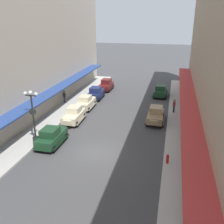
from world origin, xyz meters
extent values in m
plane|color=#424244|center=(0.00, 0.00, 0.00)|extent=(200.00, 200.00, 0.00)
cube|color=#B7B5AD|center=(-7.50, 0.00, 0.07)|extent=(3.00, 60.00, 0.15)
cube|color=#B7B5AD|center=(7.50, 0.00, 0.07)|extent=(3.00, 60.00, 0.15)
cube|color=navy|center=(-8.10, 0.00, 3.00)|extent=(1.80, 54.00, 0.16)
cube|color=#BF3333|center=(8.10, 0.00, 3.00)|extent=(1.80, 54.00, 0.16)
cube|color=beige|center=(-4.87, 11.17, 0.74)|extent=(1.72, 3.91, 0.80)
cube|color=beige|center=(-4.87, 10.92, 1.49)|extent=(1.45, 1.71, 0.70)
cube|color=#8C9EA8|center=(-4.87, 10.92, 1.49)|extent=(1.38, 1.67, 0.42)
cube|color=beige|center=(-4.89, 13.30, 0.79)|extent=(0.94, 0.37, 0.52)
cube|color=#6D6856|center=(-5.82, 11.16, 0.42)|extent=(0.26, 3.51, 0.12)
cube|color=#6D6856|center=(-3.92, 11.17, 0.42)|extent=(0.26, 3.51, 0.12)
cylinder|color=black|center=(-5.69, 12.53, 0.34)|extent=(0.22, 0.68, 0.68)
cylinder|color=black|center=(-4.07, 12.54, 0.34)|extent=(0.22, 0.68, 0.68)
cylinder|color=black|center=(-5.67, 9.80, 0.34)|extent=(0.22, 0.68, 0.68)
cylinder|color=black|center=(-4.06, 9.81, 0.34)|extent=(0.22, 0.68, 0.68)
cube|color=#193D23|center=(4.54, 19.17, 0.74)|extent=(1.87, 3.97, 0.80)
cube|color=#193D23|center=(4.53, 18.92, 1.49)|extent=(1.51, 1.76, 0.70)
cube|color=#8C9EA8|center=(4.53, 18.92, 1.49)|extent=(1.44, 1.72, 0.42)
cube|color=#193D23|center=(4.63, 21.30, 0.79)|extent=(0.95, 0.40, 0.52)
cube|color=black|center=(3.59, 19.21, 0.42)|extent=(0.39, 3.52, 0.12)
cube|color=black|center=(5.49, 19.13, 0.42)|extent=(0.39, 3.52, 0.12)
cylinder|color=black|center=(3.79, 20.57, 0.34)|extent=(0.25, 0.69, 0.68)
cylinder|color=black|center=(5.40, 20.50, 0.34)|extent=(0.25, 0.69, 0.68)
cylinder|color=black|center=(3.67, 17.84, 0.34)|extent=(0.25, 0.69, 0.68)
cylinder|color=black|center=(5.28, 17.77, 0.34)|extent=(0.25, 0.69, 0.68)
cube|color=#591919|center=(-4.59, 20.66, 0.74)|extent=(1.76, 3.93, 0.80)
cube|color=#591919|center=(-4.59, 20.91, 1.49)|extent=(1.47, 1.72, 0.70)
cube|color=#8C9EA8|center=(-4.59, 20.91, 1.49)|extent=(1.39, 1.69, 0.42)
cube|color=#591919|center=(-4.62, 18.53, 0.79)|extent=(0.94, 0.37, 0.52)
cube|color=black|center=(-3.64, 20.64, 0.42)|extent=(0.29, 3.51, 0.12)
cube|color=black|center=(-5.54, 20.67, 0.42)|extent=(0.29, 3.51, 0.12)
cylinder|color=black|center=(-3.81, 19.28, 0.34)|extent=(0.23, 0.68, 0.68)
cylinder|color=black|center=(-5.42, 19.30, 0.34)|extent=(0.23, 0.68, 0.68)
cylinder|color=black|center=(-3.76, 22.01, 0.34)|extent=(0.23, 0.68, 0.68)
cylinder|color=black|center=(-5.38, 22.03, 0.34)|extent=(0.23, 0.68, 0.68)
cube|color=#193D23|center=(-4.63, 0.46, 0.74)|extent=(1.70, 3.90, 0.80)
cube|color=#193D23|center=(-4.63, 0.21, 1.49)|extent=(1.44, 1.70, 0.70)
cube|color=#8C9EA8|center=(-4.63, 0.21, 1.49)|extent=(1.37, 1.67, 0.42)
cube|color=#193D23|center=(-4.62, 2.59, 0.79)|extent=(0.94, 0.36, 0.52)
cube|color=black|center=(-5.58, 0.46, 0.42)|extent=(0.24, 3.51, 0.12)
cube|color=black|center=(-3.68, 0.46, 0.42)|extent=(0.24, 3.51, 0.12)
cylinder|color=black|center=(-5.43, 1.83, 0.34)|extent=(0.22, 0.68, 0.68)
cylinder|color=black|center=(-3.82, 1.83, 0.34)|extent=(0.22, 0.68, 0.68)
cylinder|color=black|center=(-5.44, -0.90, 0.34)|extent=(0.22, 0.68, 0.68)
cylinder|color=black|center=(-3.82, -0.90, 0.34)|extent=(0.22, 0.68, 0.68)
cube|color=beige|center=(-4.69, 6.33, 0.74)|extent=(1.79, 3.94, 0.80)
cube|color=beige|center=(-4.70, 6.58, 1.49)|extent=(1.48, 1.73, 0.70)
cube|color=#8C9EA8|center=(-4.70, 6.58, 1.49)|extent=(1.41, 1.70, 0.42)
cube|color=beige|center=(-4.64, 4.20, 0.79)|extent=(0.94, 0.38, 0.52)
cube|color=#6D6856|center=(-3.74, 6.35, 0.42)|extent=(0.32, 3.51, 0.12)
cube|color=#6D6856|center=(-5.64, 6.31, 0.42)|extent=(0.32, 3.51, 0.12)
cylinder|color=black|center=(-3.85, 4.99, 0.34)|extent=(0.24, 0.69, 0.68)
cylinder|color=black|center=(-5.47, 4.95, 0.34)|extent=(0.24, 0.69, 0.68)
cylinder|color=black|center=(-3.92, 7.72, 0.34)|extent=(0.24, 0.69, 0.68)
cylinder|color=black|center=(-5.53, 7.68, 0.34)|extent=(0.24, 0.69, 0.68)
cube|color=#997F5B|center=(4.63, 8.59, 0.74)|extent=(1.75, 3.92, 0.80)
cube|color=#997F5B|center=(4.63, 8.84, 1.49)|extent=(1.46, 1.72, 0.70)
cube|color=#8C9EA8|center=(4.63, 8.84, 1.49)|extent=(1.39, 1.68, 0.42)
cube|color=#997F5B|center=(4.60, 6.46, 0.79)|extent=(0.94, 0.37, 0.52)
cube|color=#4C3F2D|center=(5.58, 8.58, 0.42)|extent=(0.28, 3.51, 0.12)
cube|color=#4C3F2D|center=(3.68, 8.60, 0.42)|extent=(0.28, 3.51, 0.12)
cylinder|color=black|center=(5.42, 7.22, 0.34)|extent=(0.23, 0.68, 0.68)
cylinder|color=black|center=(3.80, 7.24, 0.34)|extent=(0.23, 0.68, 0.68)
cylinder|color=black|center=(5.45, 9.95, 0.34)|extent=(0.23, 0.68, 0.68)
cylinder|color=black|center=(3.84, 9.97, 0.34)|extent=(0.23, 0.68, 0.68)
cube|color=#19234C|center=(-4.84, 15.70, 0.74)|extent=(1.75, 3.92, 0.80)
cube|color=#19234C|center=(-4.84, 15.45, 1.49)|extent=(1.46, 1.72, 0.70)
cube|color=#8C9EA8|center=(-4.84, 15.45, 1.49)|extent=(1.39, 1.68, 0.42)
cube|color=#19234C|center=(-4.87, 17.83, 0.79)|extent=(0.94, 0.37, 0.52)
cube|color=black|center=(-5.79, 15.69, 0.42)|extent=(0.28, 3.51, 0.12)
cube|color=black|center=(-3.89, 15.71, 0.42)|extent=(0.28, 3.51, 0.12)
cylinder|color=black|center=(-5.67, 17.05, 0.34)|extent=(0.23, 0.68, 0.68)
cylinder|color=black|center=(-4.05, 17.07, 0.34)|extent=(0.23, 0.68, 0.68)
cylinder|color=black|center=(-5.63, 14.32, 0.34)|extent=(0.23, 0.68, 0.68)
cylinder|color=black|center=(-4.02, 14.34, 0.34)|extent=(0.23, 0.68, 0.68)
cube|color=black|center=(-6.40, 0.55, 0.40)|extent=(0.44, 0.44, 0.50)
cylinder|color=black|center=(-6.40, 0.55, 2.75)|extent=(0.16, 0.16, 4.20)
cube|color=black|center=(-6.40, 0.55, 4.85)|extent=(1.10, 0.10, 0.10)
sphere|color=white|center=(-6.95, 0.55, 5.03)|extent=(0.32, 0.32, 0.32)
sphere|color=white|center=(-5.85, 0.55, 5.03)|extent=(0.32, 0.32, 0.32)
sphere|color=white|center=(-6.40, 0.55, 5.13)|extent=(0.36, 0.36, 0.36)
cylinder|color=black|center=(-6.40, 0.55, 3.25)|extent=(0.64, 0.18, 0.64)
cylinder|color=silver|center=(-6.40, 0.65, 3.25)|extent=(0.56, 0.02, 0.56)
cylinder|color=#B21E19|center=(6.35, -0.50, 0.50)|extent=(0.24, 0.24, 0.70)
sphere|color=#B21E19|center=(6.35, -0.50, 0.87)|extent=(0.20, 0.20, 0.20)
cylinder|color=#2D2D33|center=(6.67, 12.07, 0.57)|extent=(0.24, 0.24, 0.85)
cube|color=maroon|center=(6.67, 12.07, 1.28)|extent=(0.36, 0.22, 0.56)
sphere|color=#9E7051|center=(6.67, 12.07, 1.68)|extent=(0.22, 0.22, 0.22)
cylinder|color=black|center=(6.67, 12.07, 1.80)|extent=(0.28, 0.28, 0.04)
cylinder|color=#2D2D33|center=(-8.51, 12.41, 0.57)|extent=(0.24, 0.24, 0.85)
cube|color=#26262D|center=(-8.51, 12.41, 1.28)|extent=(0.36, 0.22, 0.56)
sphere|color=#9E7051|center=(-8.51, 12.41, 1.68)|extent=(0.22, 0.22, 0.22)
cylinder|color=black|center=(-8.51, 12.41, 1.80)|extent=(0.28, 0.28, 0.04)
camera|label=1|loc=(6.21, -19.64, 11.71)|focal=40.98mm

